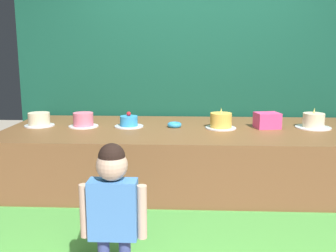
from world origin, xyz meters
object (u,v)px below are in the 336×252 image
at_px(cake_left, 83,120).
at_px(cake_center_right, 221,121).
at_px(cake_far_left, 39,120).
at_px(cake_right, 313,121).
at_px(cake_center_left, 129,122).
at_px(child_figure, 113,204).
at_px(donut, 174,125).
at_px(pink_box, 267,120).

distance_m(cake_left, cake_center_right, 1.23).
xyz_separation_m(cake_far_left, cake_right, (2.46, 0.03, 0.00)).
height_order(cake_left, cake_center_right, cake_center_right).
distance_m(cake_center_left, cake_center_right, 0.82).
distance_m(child_figure, donut, 1.32).
distance_m(pink_box, cake_left, 1.64).
relative_size(cake_left, cake_center_right, 0.99).
relative_size(cake_center_right, cake_right, 0.88).
relative_size(donut, cake_right, 0.41).
xyz_separation_m(donut, cake_left, (-0.82, -0.02, 0.04)).
bearing_deg(donut, cake_right, 0.98).
xyz_separation_m(cake_far_left, cake_left, (0.41, -0.02, 0.00)).
distance_m(child_figure, cake_far_left, 1.56).
relative_size(child_figure, cake_far_left, 3.96).
bearing_deg(child_figure, cake_center_right, 58.70).
height_order(donut, cake_left, cake_left).
bearing_deg(pink_box, cake_center_left, -179.76).
bearing_deg(pink_box, donut, -179.96).
bearing_deg(cake_center_right, cake_right, 4.13).
xyz_separation_m(child_figure, cake_far_left, (-0.90, 1.25, 0.29)).
bearing_deg(cake_left, cake_right, 1.14).
relative_size(donut, cake_left, 0.48).
relative_size(child_figure, cake_left, 3.97).
height_order(child_figure, cake_center_left, child_figure).
relative_size(cake_center_left, cake_center_right, 0.97).
bearing_deg(cake_center_left, cake_left, -177.86).
bearing_deg(cake_right, child_figure, -140.76).
xyz_separation_m(cake_center_right, cake_right, (0.82, 0.06, -0.00)).
bearing_deg(cake_center_right, cake_center_left, 177.65).
height_order(child_figure, cake_center_right, cake_center_right).
xyz_separation_m(child_figure, cake_right, (1.56, 1.27, 0.29)).
bearing_deg(cake_center_right, cake_far_left, 178.81).
relative_size(cake_far_left, cake_center_right, 0.99).
relative_size(pink_box, donut, 1.61).
xyz_separation_m(pink_box, cake_far_left, (-2.05, -0.00, -0.01)).
bearing_deg(cake_center_left, donut, 0.63).
distance_m(cake_left, cake_right, 2.05).
relative_size(donut, cake_far_left, 0.48).
height_order(pink_box, cake_right, cake_right).
distance_m(pink_box, cake_far_left, 2.05).
distance_m(donut, cake_center_right, 0.41).
bearing_deg(cake_center_right, cake_left, 179.15).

